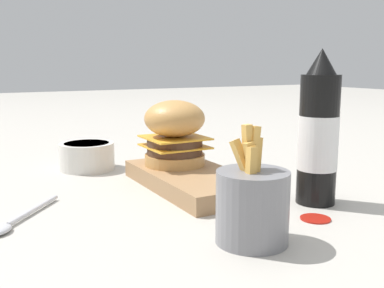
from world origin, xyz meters
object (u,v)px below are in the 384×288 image
(serving_board, at_px, (192,180))
(burger, at_px, (175,132))
(side_bowl, at_px, (87,155))
(ketchup_bottle, at_px, (318,135))
(fries_basket, at_px, (252,204))
(spoon, at_px, (13,222))

(serving_board, height_order, burger, burger)
(burger, height_order, side_bowl, burger)
(ketchup_bottle, bearing_deg, serving_board, 37.49)
(serving_board, distance_m, side_bowl, 0.27)
(burger, relative_size, fries_basket, 0.83)
(serving_board, relative_size, ketchup_bottle, 1.19)
(fries_basket, xyz_separation_m, side_bowl, (0.49, 0.07, -0.02))
(fries_basket, bearing_deg, ketchup_bottle, -66.06)
(serving_board, distance_m, burger, 0.10)
(serving_board, height_order, spoon, serving_board)
(serving_board, distance_m, spoon, 0.31)
(serving_board, xyz_separation_m, burger, (0.06, 0.00, 0.08))
(ketchup_bottle, relative_size, side_bowl, 2.13)
(fries_basket, bearing_deg, burger, -9.32)
(ketchup_bottle, xyz_separation_m, spoon, (0.12, 0.44, -0.10))
(burger, distance_m, fries_basket, 0.33)
(serving_board, height_order, fries_basket, fries_basket)
(side_bowl, bearing_deg, fries_basket, -171.98)
(burger, height_order, ketchup_bottle, ketchup_bottle)
(side_bowl, bearing_deg, serving_board, -152.35)
(burger, distance_m, ketchup_bottle, 0.27)
(burger, relative_size, spoon, 0.88)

